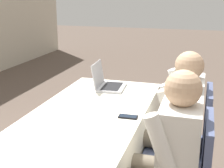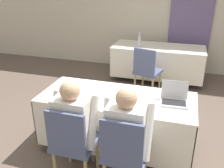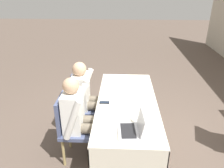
{
  "view_description": "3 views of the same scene",
  "coord_description": "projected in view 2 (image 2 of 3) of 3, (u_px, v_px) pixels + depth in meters",
  "views": [
    {
      "loc": [
        -1.88,
        -0.77,
        1.56
      ],
      "look_at": [
        0.0,
        -0.2,
        0.98
      ],
      "focal_mm": 50.0,
      "sensor_mm": 36.0,
      "label": 1
    },
    {
      "loc": [
        0.73,
        -2.62,
        2.08
      ],
      "look_at": [
        0.0,
        -0.2,
        0.98
      ],
      "focal_mm": 40.0,
      "sensor_mm": 36.0,
      "label": 2
    },
    {
      "loc": [
        2.58,
        -0.08,
        2.19
      ],
      "look_at": [
        0.0,
        -0.2,
        0.98
      ],
      "focal_mm": 35.0,
      "sensor_mm": 36.0,
      "label": 3
    }
  ],
  "objects": [
    {
      "name": "conference_table_far",
      "position": [
        158.0,
        55.0,
        5.23
      ],
      "size": [
        1.88,
        0.8,
        0.73
      ],
      "color": "silver",
      "rests_on": "ground_plane"
    },
    {
      "name": "water_bottle",
      "position": [
        139.0,
        40.0,
        5.12
      ],
      "size": [
        0.06,
        0.06,
        0.29
      ],
      "color": "#B7B7C1",
      "rests_on": "conference_table_far"
    },
    {
      "name": "conference_table_near",
      "position": [
        117.0,
        109.0,
        3.1
      ],
      "size": [
        1.88,
        0.8,
        0.73
      ],
      "color": "silver",
      "rests_on": "ground_plane"
    },
    {
      "name": "person_checkered_shirt",
      "position": [
        76.0,
        123.0,
        2.6
      ],
      "size": [
        0.5,
        0.52,
        1.18
      ],
      "rotation": [
        0.0,
        0.0,
        3.14
      ],
      "color": "#665B4C",
      "rests_on": "ground_plane"
    },
    {
      "name": "person_white_shirt",
      "position": [
        127.0,
        132.0,
        2.45
      ],
      "size": [
        0.5,
        0.52,
        1.18
      ],
      "rotation": [
        0.0,
        0.0,
        3.14
      ],
      "color": "#665B4C",
      "rests_on": "ground_plane"
    },
    {
      "name": "chair_near_left",
      "position": [
        72.0,
        141.0,
        2.57
      ],
      "size": [
        0.44,
        0.44,
        0.92
      ],
      "rotation": [
        0.0,
        0.0,
        3.14
      ],
      "color": "tan",
      "rests_on": "ground_plane"
    },
    {
      "name": "cell_phone",
      "position": [
        115.0,
        108.0,
        2.74
      ],
      "size": [
        0.07,
        0.13,
        0.01
      ],
      "rotation": [
        0.0,
        0.0,
        0.03
      ],
      "color": "black",
      "rests_on": "conference_table_near"
    },
    {
      "name": "chair_near_right",
      "position": [
        124.0,
        151.0,
        2.42
      ],
      "size": [
        0.44,
        0.44,
        0.92
      ],
      "rotation": [
        0.0,
        0.0,
        3.14
      ],
      "color": "tan",
      "rests_on": "ground_plane"
    },
    {
      "name": "curtain_panel",
      "position": [
        191.0,
        14.0,
        5.36
      ],
      "size": [
        0.9,
        0.04,
        2.65
      ],
      "color": "slate",
      "rests_on": "ground_plane"
    },
    {
      "name": "wall_back",
      "position": [
        156.0,
        11.0,
        5.6
      ],
      "size": [
        12.0,
        0.06,
        2.7
      ],
      "color": "beige",
      "rests_on": "ground_plane"
    },
    {
      "name": "laptop",
      "position": [
        174.0,
        99.0,
        2.87
      ],
      "size": [
        0.32,
        0.28,
        0.23
      ],
      "rotation": [
        0.0,
        0.0,
        0.07
      ],
      "color": "#B7B7BC",
      "rests_on": "conference_table_near"
    },
    {
      "name": "paper_beside_laptop",
      "position": [
        93.0,
        92.0,
        3.15
      ],
      "size": [
        0.3,
        0.35,
        0.0
      ],
      "rotation": [
        0.0,
        0.0,
        -0.35
      ],
      "color": "white",
      "rests_on": "conference_table_near"
    },
    {
      "name": "chair_far_spare",
      "position": [
        147.0,
        69.0,
        4.55
      ],
      "size": [
        0.54,
        0.54,
        0.92
      ],
      "rotation": [
        0.0,
        0.0,
        2.88
      ],
      "color": "tan",
      "rests_on": "ground_plane"
    },
    {
      "name": "ground_plane",
      "position": [
        116.0,
        146.0,
        3.32
      ],
      "size": [
        24.0,
        24.0,
        0.0
      ],
      "primitive_type": "plane",
      "color": "brown"
    }
  ]
}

